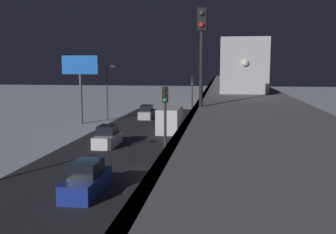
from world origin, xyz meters
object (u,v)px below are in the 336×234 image
at_px(rail_signal, 201,40).
at_px(box_truck, 170,119).
at_px(sedan_white, 108,137).
at_px(sedan_blue, 87,180).
at_px(commercial_billboard, 80,72).
at_px(traffic_light_near, 165,125).
at_px(sedan_silver, 147,113).
at_px(traffic_light_far, 202,87).
at_px(subway_train, 231,65).
at_px(traffic_light_mid, 192,97).

distance_m(rail_signal, box_truck, 29.77).
distance_m(sedan_white, box_truck, 10.48).
xyz_separation_m(sedan_blue, sedan_white, (2.80, -13.69, -0.00)).
bearing_deg(sedan_white, sedan_blue, 101.56).
xyz_separation_m(sedan_white, commercial_billboard, (7.51, -13.20, 6.03)).
bearing_deg(sedan_blue, sedan_white, 101.56).
height_order(sedan_white, traffic_light_near, traffic_light_near).
relative_size(sedan_blue, traffic_light_near, 0.73).
bearing_deg(commercial_billboard, traffic_light_near, 119.42).
xyz_separation_m(sedan_silver, traffic_light_near, (-7.50, 32.88, 3.40)).
xyz_separation_m(rail_signal, sedan_blue, (7.03, -5.43, -7.82)).
relative_size(box_truck, traffic_light_far, 1.16).
bearing_deg(subway_train, traffic_light_far, -30.30).
xyz_separation_m(traffic_light_near, traffic_light_far, (0.00, -41.25, 0.00)).
xyz_separation_m(sedan_white, traffic_light_mid, (-7.50, -7.21, 3.40)).
distance_m(rail_signal, traffic_light_far, 47.22).
xyz_separation_m(sedan_silver, traffic_light_far, (-7.50, -8.37, 3.40)).
bearing_deg(sedan_blue, rail_signal, -37.68).
bearing_deg(commercial_billboard, sedan_silver, -140.19).
distance_m(rail_signal, traffic_light_near, 7.58).
height_order(sedan_blue, commercial_billboard, commercial_billboard).
xyz_separation_m(traffic_light_far, commercial_billboard, (15.01, 14.63, 2.63)).
distance_m(sedan_silver, sedan_blue, 33.27).
distance_m(sedan_blue, box_truck, 23.09).
xyz_separation_m(subway_train, sedan_blue, (9.22, 38.88, -6.87)).
relative_size(subway_train, sedan_silver, 18.43).
height_order(rail_signal, sedan_silver, rail_signal).
bearing_deg(rail_signal, traffic_light_near, -67.77).
xyz_separation_m(box_truck, commercial_billboard, (12.31, -3.90, 5.48)).
distance_m(traffic_light_mid, commercial_billboard, 16.38).
relative_size(sedan_blue, box_truck, 0.63).
height_order(subway_train, sedan_white, subway_train).
distance_m(rail_signal, sedan_blue, 11.84).
height_order(box_truck, traffic_light_mid, traffic_light_mid).
xyz_separation_m(box_truck, traffic_light_mid, (-2.70, 2.10, 2.85)).
xyz_separation_m(subway_train, sedan_silver, (12.02, 5.73, -6.87)).
height_order(traffic_light_far, commercial_billboard, commercial_billboard).
bearing_deg(sedan_silver, rail_signal, 104.29).
bearing_deg(rail_signal, traffic_light_mid, -84.94).
bearing_deg(subway_train, traffic_light_mid, 75.90).
distance_m(traffic_light_far, commercial_billboard, 21.12).
height_order(rail_signal, sedan_blue, rail_signal).
relative_size(sedan_white, traffic_light_near, 0.71).
distance_m(rail_signal, sedan_white, 22.88).
bearing_deg(sedan_silver, sedan_white, 90.00).
distance_m(subway_train, traffic_light_mid, 18.87).
relative_size(traffic_light_mid, commercial_billboard, 0.72).
bearing_deg(box_truck, traffic_light_mid, 142.16).
relative_size(sedan_silver, traffic_light_mid, 0.63).
distance_m(sedan_silver, sedan_white, 19.47).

